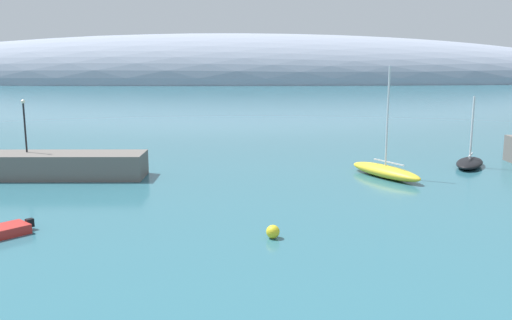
{
  "coord_description": "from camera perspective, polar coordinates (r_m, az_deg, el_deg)",
  "views": [
    {
      "loc": [
        -2.86,
        -14.4,
        10.5
      ],
      "look_at": [
        -1.95,
        28.4,
        2.45
      ],
      "focal_mm": 38.33,
      "sensor_mm": 36.0,
      "label": 1
    }
  ],
  "objects": [
    {
      "name": "breakwater_rocks",
      "position": [
        53.21,
        -24.79,
        -0.52
      ],
      "size": [
        24.84,
        4.29,
        2.2
      ],
      "primitive_type": "cube",
      "rotation": [
        0.0,
        0.0,
        -0.02
      ],
      "color": "#66605B",
      "rests_on": "ground"
    },
    {
      "name": "harbor_lamp_post",
      "position": [
        52.37,
        -23.02,
        3.84
      ],
      "size": [
        0.36,
        0.36,
        4.69
      ],
      "color": "black",
      "rests_on": "breakwater_rocks"
    },
    {
      "name": "sailboat_yellow_mid_mooring",
      "position": [
        49.82,
        13.33,
        -1.09
      ],
      "size": [
        5.73,
        7.99,
        9.79
      ],
      "rotation": [
        0.0,
        0.0,
        2.09
      ],
      "color": "yellow",
      "rests_on": "water"
    },
    {
      "name": "mooring_buoy_yellow",
      "position": [
        32.44,
        1.77,
        -7.49
      ],
      "size": [
        0.81,
        0.81,
        0.81
      ],
      "primitive_type": "sphere",
      "color": "yellow",
      "rests_on": "water"
    },
    {
      "name": "distant_ridge",
      "position": [
        235.18,
        -2.56,
        8.08
      ],
      "size": [
        342.84,
        57.12,
        40.92
      ],
      "primitive_type": "ellipsoid",
      "color": "#8E99AD",
      "rests_on": "ground"
    },
    {
      "name": "sailboat_black_near_shore",
      "position": [
        56.99,
        21.39,
        -0.23
      ],
      "size": [
        4.98,
        6.3,
        6.88
      ],
      "rotation": [
        0.0,
        0.0,
        4.19
      ],
      "color": "black",
      "rests_on": "water"
    }
  ]
}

